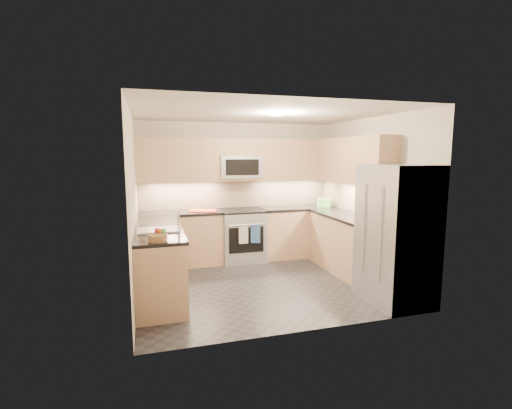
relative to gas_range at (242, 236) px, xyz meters
name	(u,v)px	position (x,y,z in m)	size (l,w,h in m)	color
floor	(262,283)	(0.00, -1.28, -0.46)	(3.60, 3.20, 0.00)	#232328
ceiling	(263,114)	(0.00, -1.28, 2.04)	(3.60, 3.20, 0.02)	beige
wall_back	(237,191)	(0.00, 0.32, 0.79)	(3.60, 0.02, 2.50)	beige
wall_front	(308,219)	(0.00, -2.88, 0.79)	(3.60, 0.02, 2.50)	beige
wall_left	(134,206)	(-1.80, -1.28, 0.79)	(0.02, 3.20, 2.50)	beige
wall_right	(370,197)	(1.80, -1.28, 0.79)	(0.02, 3.20, 2.50)	beige
base_cab_back_left	(181,240)	(-1.09, 0.02, -0.01)	(1.42, 0.60, 0.90)	tan
base_cab_back_right	(297,232)	(1.09, 0.02, -0.01)	(1.42, 0.60, 0.90)	tan
base_cab_right	(347,245)	(1.50, -1.12, -0.01)	(0.60, 1.70, 0.90)	tan
base_cab_peninsula	(159,262)	(-1.50, -1.28, -0.01)	(0.60, 2.00, 0.90)	tan
countertop_back_left	(180,213)	(-1.09, 0.02, 0.47)	(1.42, 0.63, 0.04)	black
countertop_back_right	(297,208)	(1.09, 0.02, 0.47)	(1.42, 0.63, 0.04)	black
countertop_right	(348,217)	(1.50, -1.12, 0.47)	(0.63, 1.70, 0.04)	black
countertop_peninsula	(158,229)	(-1.50, -1.28, 0.47)	(0.63, 2.00, 0.04)	black
upper_cab_back	(239,160)	(0.00, 0.15, 1.37)	(3.60, 0.35, 0.75)	tan
upper_cab_right	(352,161)	(1.62, -1.00, 1.37)	(0.35, 1.95, 0.75)	tan
backsplash_back	(237,194)	(0.00, 0.32, 0.74)	(3.60, 0.01, 0.51)	#C3A78D
backsplash_right	(355,197)	(1.80, -0.82, 0.74)	(0.01, 2.30, 0.51)	#C3A78D
gas_range	(242,236)	(0.00, 0.00, 0.00)	(0.76, 0.65, 0.91)	#A9ABB1
range_cooktop	(242,211)	(0.00, 0.00, 0.46)	(0.76, 0.65, 0.03)	black
oven_door_glass	(246,240)	(0.00, -0.33, -0.01)	(0.62, 0.02, 0.45)	black
oven_handle	(247,225)	(0.00, -0.35, 0.26)	(0.02, 0.02, 0.60)	#B2B5BA
microwave	(240,167)	(0.00, 0.12, 1.24)	(0.76, 0.40, 0.40)	#989BA0
microwave_door	(242,167)	(0.00, -0.08, 1.24)	(0.60, 0.01, 0.28)	black
refrigerator	(396,234)	(1.45, -2.43, 0.45)	(0.70, 0.90, 1.80)	#989B9F
fridge_handle_left	(380,235)	(1.08, -2.61, 0.49)	(0.02, 0.02, 1.20)	#B2B5BA
fridge_handle_right	(363,230)	(1.08, -2.25, 0.49)	(0.02, 0.02, 1.20)	#B2B5BA
sink_basin	(158,235)	(-1.50, -1.53, 0.42)	(0.52, 0.38, 0.16)	white
faucet	(178,219)	(-1.24, -1.53, 0.62)	(0.03, 0.03, 0.28)	silver
utensil_bowl	(324,203)	(1.59, -0.09, 0.56)	(0.27, 0.27, 0.15)	#6CC655
cutting_board	(203,211)	(-0.69, 0.01, 0.49)	(0.46, 0.32, 0.01)	red
fruit_basket	(158,238)	(-1.52, -2.12, 0.52)	(0.21, 0.21, 0.08)	#916844
fruit_apple	(157,231)	(-1.53, -2.08, 0.60)	(0.06, 0.06, 0.06)	#AF1430
fruit_pear	(163,231)	(-1.46, -2.10, 0.60)	(0.06, 0.06, 0.06)	#4CB257
dish_towel_check	(243,235)	(-0.06, -0.37, 0.10)	(0.16, 0.01, 0.31)	silver
dish_towel_blue	(255,234)	(0.15, -0.37, 0.10)	(0.16, 0.01, 0.31)	#355992
fruit_orange	(160,231)	(-1.50, -2.10, 0.60)	(0.06, 0.06, 0.06)	orange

